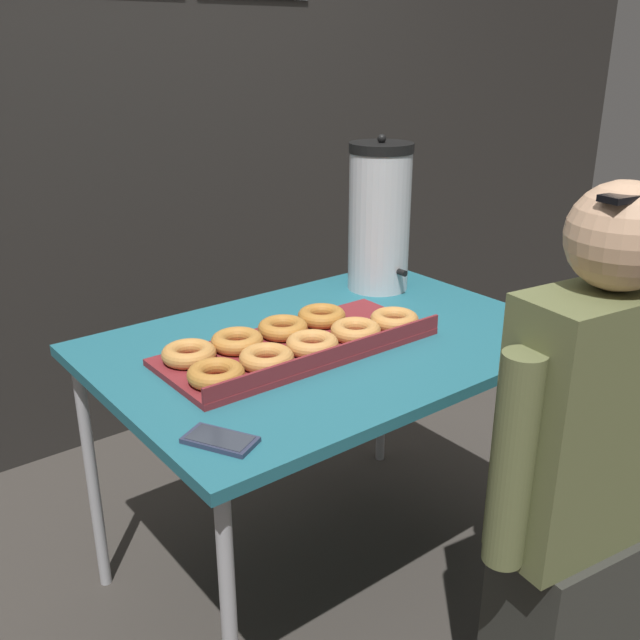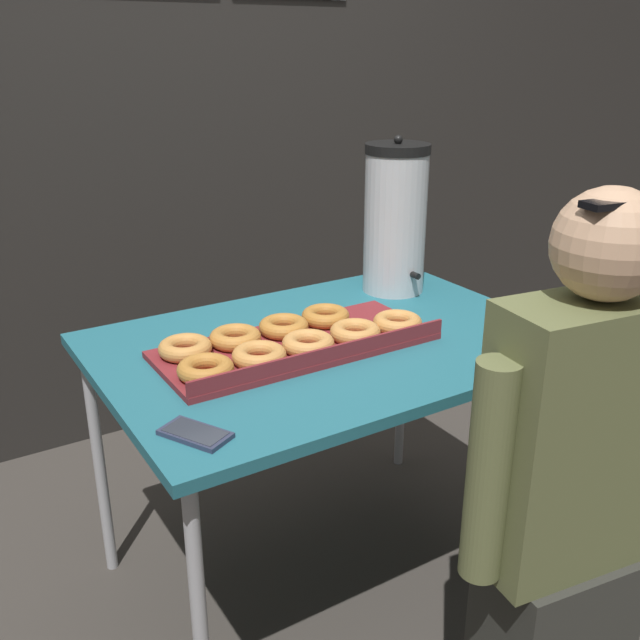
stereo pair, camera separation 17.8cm
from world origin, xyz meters
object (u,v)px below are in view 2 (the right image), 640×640
at_px(donut_box, 291,341).
at_px(person_seated, 571,493).
at_px(coffee_urn, 395,219).
at_px(cell_phone, 195,434).

xyz_separation_m(donut_box, person_seated, (0.29, -0.64, -0.17)).
distance_m(donut_box, person_seated, 0.72).
bearing_deg(donut_box, coffee_urn, 25.58).
relative_size(cell_phone, person_seated, 0.13).
distance_m(coffee_urn, cell_phone, 1.02).
height_order(donut_box, coffee_urn, coffee_urn).
distance_m(donut_box, coffee_urn, 0.58).
distance_m(cell_phone, person_seated, 0.77).
distance_m(donut_box, cell_phone, 0.45).
xyz_separation_m(coffee_urn, person_seated, (-0.20, -0.88, -0.37)).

